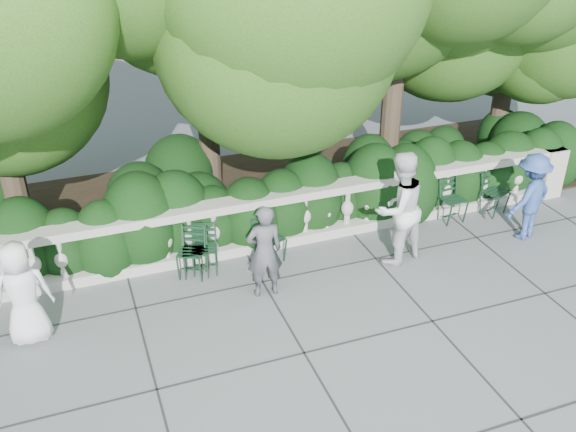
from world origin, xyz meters
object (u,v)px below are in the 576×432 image
object	(u,v)px
chair_b	(197,279)
person_woman_grey	(264,251)
person_casual_man	(398,208)
chair_f	(498,216)
chair_e	(455,224)
chair_a	(206,276)
person_businessman	(23,293)
person_older_blue	(530,197)
chair_d	(277,266)
chair_c	(191,281)

from	to	relation	value
chair_b	person_woman_grey	distance (m)	1.39
chair_b	person_casual_man	distance (m)	3.43
chair_f	chair_b	bearing A→B (deg)	160.79
chair_e	chair_a	bearing A→B (deg)	176.66
chair_e	person_businessman	world-z (taller)	person_businessman
chair_b	person_older_blue	size ratio (longest dim) A/B	0.53
chair_d	chair_b	bearing A→B (deg)	150.41
chair_a	chair_c	world-z (taller)	same
chair_f	person_casual_man	world-z (taller)	person_casual_man
person_casual_man	chair_f	bearing A→B (deg)	179.20
chair_b	person_woman_grey	bearing A→B (deg)	-26.30
chair_e	person_businessman	size ratio (longest dim) A/B	0.55
chair_a	person_casual_man	world-z (taller)	person_casual_man
chair_c	chair_e	size ratio (longest dim) A/B	1.00
chair_d	chair_e	size ratio (longest dim) A/B	1.00
chair_a	person_businessman	bearing A→B (deg)	-151.41
person_casual_man	chair_a	bearing A→B (deg)	-25.41
chair_f	person_businessman	bearing A→B (deg)	164.89
chair_d	person_older_blue	bearing A→B (deg)	-34.52
chair_c	person_woman_grey	bearing A→B (deg)	-7.98
person_casual_man	person_older_blue	size ratio (longest dim) A/B	1.22
person_woman_grey	person_casual_man	world-z (taller)	person_casual_man
chair_a	chair_d	bearing A→B (deg)	9.90
chair_e	chair_f	size ratio (longest dim) A/B	1.00
person_woman_grey	person_older_blue	distance (m)	4.85
chair_a	person_woman_grey	bearing A→B (deg)	-30.81
chair_c	person_casual_man	xyz separation A→B (m)	(3.35, -0.54, 0.96)
person_businessman	person_older_blue	world-z (taller)	person_older_blue
chair_b	person_casual_man	world-z (taller)	person_casual_man
chair_c	chair_d	bearing A→B (deg)	25.50
chair_b	chair_d	size ratio (longest dim) A/B	1.00
chair_e	person_older_blue	xyz separation A→B (m)	(0.88, -0.78, 0.79)
person_woman_grey	person_older_blue	size ratio (longest dim) A/B	0.96
chair_d	chair_e	bearing A→B (deg)	-23.93
chair_d	chair_e	world-z (taller)	same
chair_a	person_businessman	world-z (taller)	person_businessman
chair_d	person_casual_man	size ratio (longest dim) A/B	0.44
person_businessman	person_older_blue	distance (m)	8.23
chair_c	chair_f	distance (m)	5.92
chair_a	chair_d	world-z (taller)	same
chair_a	chair_f	xyz separation A→B (m)	(5.66, 0.07, 0.00)
chair_c	person_older_blue	size ratio (longest dim) A/B	0.53
chair_b	chair_f	size ratio (longest dim) A/B	1.00
chair_a	chair_f	world-z (taller)	same
chair_a	person_older_blue	size ratio (longest dim) A/B	0.53
chair_a	chair_b	distance (m)	0.15
person_woman_grey	person_casual_man	bearing A→B (deg)	-172.73
chair_d	person_woman_grey	distance (m)	1.10
person_woman_grey	chair_e	bearing A→B (deg)	-165.34
chair_f	person_woman_grey	world-z (taller)	person_woman_grey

